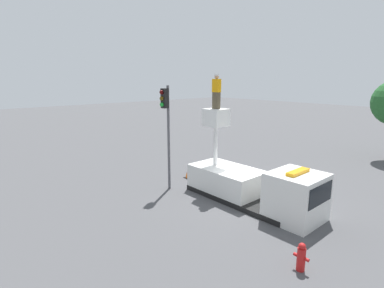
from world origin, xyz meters
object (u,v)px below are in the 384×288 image
(worker, at_px, (216,91))
(traffic_light_pole, at_px, (166,117))
(fire_hydrant, at_px, (301,257))
(traffic_cone_rear, at_px, (188,172))
(bucket_truck, at_px, (250,185))

(worker, relative_size, traffic_light_pole, 0.31)
(worker, xyz_separation_m, traffic_light_pole, (-1.77, -1.88, -1.34))
(traffic_light_pole, bearing_deg, fire_hydrant, -7.50)
(traffic_light_pole, height_order, traffic_cone_rear, traffic_light_pole)
(bucket_truck, bearing_deg, fire_hydrant, -34.73)
(traffic_cone_rear, bearing_deg, worker, -4.69)
(traffic_light_pole, bearing_deg, traffic_cone_rear, 107.69)
(bucket_truck, height_order, fire_hydrant, bucket_truck)
(worker, bearing_deg, fire_hydrant, -24.10)
(worker, bearing_deg, traffic_light_pole, -133.27)
(traffic_light_pole, relative_size, traffic_cone_rear, 7.18)
(bucket_truck, relative_size, traffic_cone_rear, 8.80)
(traffic_light_pole, relative_size, fire_hydrant, 5.94)
(fire_hydrant, relative_size, traffic_cone_rear, 1.21)
(worker, bearing_deg, bucket_truck, 0.00)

